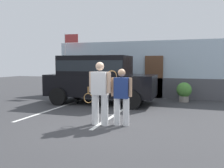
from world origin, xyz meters
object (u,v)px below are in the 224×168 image
at_px(tennis_player_man, 100,93).
at_px(tennis_player_woman, 121,96).
at_px(potted_plant_by_porch, 184,91).
at_px(flag_pole, 68,53).
at_px(parked_suv, 99,77).

distance_m(tennis_player_man, tennis_player_woman, 0.61).
height_order(tennis_player_man, potted_plant_by_porch, tennis_player_man).
bearing_deg(flag_pole, tennis_player_man, -53.10).
xyz_separation_m(tennis_player_man, flag_pole, (-4.10, 5.46, 1.38)).
bearing_deg(parked_suv, flag_pole, 139.45).
relative_size(parked_suv, potted_plant_by_porch, 5.32).
xyz_separation_m(potted_plant_by_porch, flag_pole, (-6.14, 0.49, 1.81)).
bearing_deg(parked_suv, tennis_player_man, -69.69).
bearing_deg(tennis_player_woman, tennis_player_man, 7.94).
bearing_deg(potted_plant_by_porch, flag_pole, 175.47).
bearing_deg(parked_suv, potted_plant_by_porch, 22.14).
height_order(potted_plant_by_porch, flag_pole, flag_pole).
distance_m(tennis_player_man, flag_pole, 6.97).
xyz_separation_m(parked_suv, flag_pole, (-2.67, 2.09, 1.15)).
height_order(parked_suv, potted_plant_by_porch, parked_suv).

